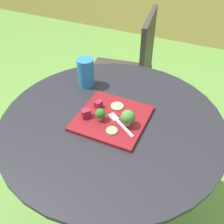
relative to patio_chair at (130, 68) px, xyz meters
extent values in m
plane|color=#568438|center=(0.22, -0.78, -0.53)|extent=(12.00, 12.00, 0.00)
cylinder|color=black|center=(0.22, -0.78, 0.22)|extent=(0.91, 0.91, 0.02)
cylinder|color=black|center=(0.22, -0.78, -0.14)|extent=(0.06, 0.06, 0.69)
cylinder|color=black|center=(0.22, -0.78, -0.51)|extent=(0.44, 0.44, 0.04)
cube|color=#332D28|center=(-0.09, -0.01, -0.09)|extent=(0.50, 0.50, 0.03)
cube|color=#332D28|center=(0.11, 0.02, 0.15)|extent=(0.10, 0.42, 0.45)
cylinder|color=#332D28|center=(-0.30, 0.14, -0.31)|extent=(0.02, 0.02, 0.43)
cylinder|color=#332D28|center=(-0.24, -0.22, -0.31)|extent=(0.02, 0.02, 0.43)
cylinder|color=#332D28|center=(0.06, 0.19, -0.31)|extent=(0.02, 0.02, 0.43)
cylinder|color=#332D28|center=(0.12, -0.16, -0.31)|extent=(0.02, 0.02, 0.43)
cube|color=maroon|center=(0.22, -0.78, 0.23)|extent=(0.27, 0.27, 0.01)
cylinder|color=#236BA8|center=(0.00, -0.60, 0.29)|extent=(0.08, 0.08, 0.13)
cylinder|color=#1E5B8F|center=(0.00, -0.60, 0.27)|extent=(0.07, 0.07, 0.09)
cube|color=silver|center=(0.29, -0.82, 0.24)|extent=(0.10, 0.07, 0.00)
cube|color=silver|center=(0.23, -0.78, 0.24)|extent=(0.05, 0.04, 0.00)
cylinder|color=#99B770|center=(0.29, -0.80, 0.25)|extent=(0.02, 0.02, 0.02)
sphere|color=#38752D|center=(0.29, -0.80, 0.28)|extent=(0.06, 0.06, 0.06)
cylinder|color=#99B770|center=(0.18, -0.81, 0.25)|extent=(0.01, 0.01, 0.01)
sphere|color=#285B1E|center=(0.18, -0.81, 0.27)|extent=(0.04, 0.04, 0.04)
cylinder|color=#8EB766|center=(0.21, -0.71, 0.24)|extent=(0.05, 0.05, 0.01)
cylinder|color=#8EB766|center=(0.25, -0.85, 0.24)|extent=(0.04, 0.04, 0.01)
cube|color=maroon|center=(0.12, -0.82, 0.26)|extent=(0.04, 0.04, 0.03)
cube|color=maroon|center=(0.14, -0.74, 0.25)|extent=(0.03, 0.03, 0.03)
camera|label=1|loc=(0.55, -1.50, 0.93)|focal=41.98mm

